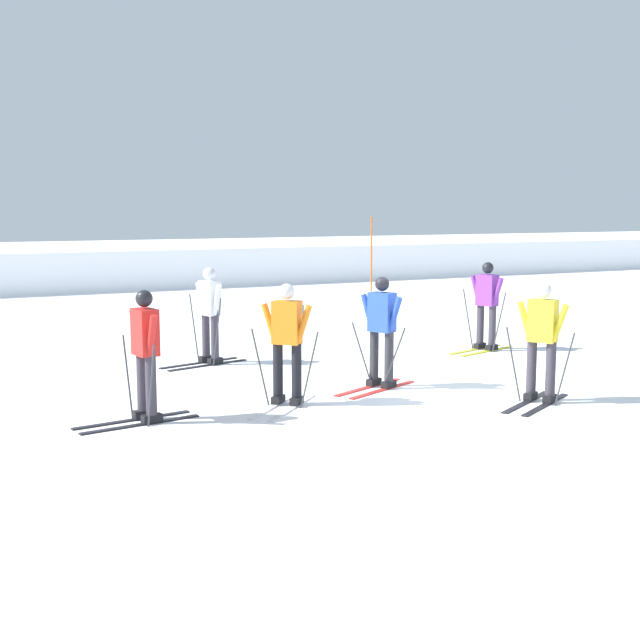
{
  "coord_description": "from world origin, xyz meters",
  "views": [
    {
      "loc": [
        -7.03,
        -9.95,
        2.74
      ],
      "look_at": [
        -0.98,
        2.27,
        0.9
      ],
      "focal_mm": 46.67,
      "sensor_mm": 36.0,
      "label": 1
    }
  ],
  "objects_px": {
    "skier_purple": "(487,303)",
    "skier_orange": "(288,337)",
    "skier_white": "(209,312)",
    "trail_marker_pole": "(371,261)",
    "skier_yellow": "(542,339)",
    "skier_red": "(145,352)",
    "skier_blue": "(381,329)"
  },
  "relations": [
    {
      "from": "skier_red",
      "to": "trail_marker_pole",
      "type": "relative_size",
      "value": 0.69
    },
    {
      "from": "skier_yellow",
      "to": "skier_purple",
      "type": "bearing_deg",
      "value": 62.44
    },
    {
      "from": "skier_red",
      "to": "trail_marker_pole",
      "type": "height_order",
      "value": "trail_marker_pole"
    },
    {
      "from": "skier_yellow",
      "to": "skier_red",
      "type": "relative_size",
      "value": 1.0
    },
    {
      "from": "skier_white",
      "to": "skier_red",
      "type": "height_order",
      "value": "same"
    },
    {
      "from": "skier_blue",
      "to": "skier_purple",
      "type": "bearing_deg",
      "value": 29.81
    },
    {
      "from": "skier_red",
      "to": "skier_orange",
      "type": "bearing_deg",
      "value": 0.96
    },
    {
      "from": "skier_white",
      "to": "skier_purple",
      "type": "height_order",
      "value": "same"
    },
    {
      "from": "skier_blue",
      "to": "skier_red",
      "type": "distance_m",
      "value": 3.78
    },
    {
      "from": "skier_white",
      "to": "skier_purple",
      "type": "bearing_deg",
      "value": -10.96
    },
    {
      "from": "skier_blue",
      "to": "skier_yellow",
      "type": "bearing_deg",
      "value": -50.18
    },
    {
      "from": "skier_red",
      "to": "skier_purple",
      "type": "bearing_deg",
      "value": 18.56
    },
    {
      "from": "skier_yellow",
      "to": "skier_red",
      "type": "bearing_deg",
      "value": 164.95
    },
    {
      "from": "skier_orange",
      "to": "skier_red",
      "type": "bearing_deg",
      "value": -179.04
    },
    {
      "from": "skier_purple",
      "to": "trail_marker_pole",
      "type": "distance_m",
      "value": 7.97
    },
    {
      "from": "skier_yellow",
      "to": "skier_red",
      "type": "height_order",
      "value": "same"
    },
    {
      "from": "skier_yellow",
      "to": "trail_marker_pole",
      "type": "distance_m",
      "value": 12.26
    },
    {
      "from": "skier_purple",
      "to": "skier_orange",
      "type": "height_order",
      "value": "same"
    },
    {
      "from": "skier_yellow",
      "to": "skier_orange",
      "type": "distance_m",
      "value": 3.58
    },
    {
      "from": "skier_red",
      "to": "trail_marker_pole",
      "type": "xyz_separation_m",
      "value": [
        9.2,
        10.19,
        0.33
      ]
    },
    {
      "from": "trail_marker_pole",
      "to": "skier_white",
      "type": "bearing_deg",
      "value": -136.75
    },
    {
      "from": "skier_blue",
      "to": "skier_red",
      "type": "xyz_separation_m",
      "value": [
        -3.76,
        -0.42,
        0.0
      ]
    },
    {
      "from": "skier_yellow",
      "to": "skier_purple",
      "type": "height_order",
      "value": "same"
    },
    {
      "from": "skier_blue",
      "to": "skier_orange",
      "type": "height_order",
      "value": "same"
    },
    {
      "from": "skier_red",
      "to": "skier_blue",
      "type": "bearing_deg",
      "value": 6.34
    },
    {
      "from": "skier_blue",
      "to": "trail_marker_pole",
      "type": "relative_size",
      "value": 0.69
    },
    {
      "from": "skier_purple",
      "to": "skier_orange",
      "type": "bearing_deg",
      "value": -155.43
    },
    {
      "from": "skier_blue",
      "to": "skier_white",
      "type": "distance_m",
      "value": 3.5
    },
    {
      "from": "skier_red",
      "to": "skier_orange",
      "type": "distance_m",
      "value": 2.02
    },
    {
      "from": "skier_purple",
      "to": "skier_orange",
      "type": "relative_size",
      "value": 1.0
    },
    {
      "from": "skier_white",
      "to": "trail_marker_pole",
      "type": "distance_m",
      "value": 9.81
    },
    {
      "from": "skier_yellow",
      "to": "skier_red",
      "type": "xyz_separation_m",
      "value": [
        -5.29,
        1.42,
        0.0
      ]
    }
  ]
}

